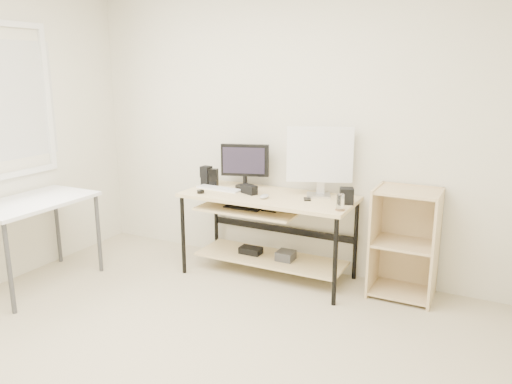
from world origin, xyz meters
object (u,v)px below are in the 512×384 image
object	(u,v)px
black_monitor	(245,163)
white_imac	(320,157)
shelf_unit	(405,242)
side_table	(32,210)
audio_controller	(213,177)
desk	(266,218)

from	to	relation	value
black_monitor	white_imac	bearing A→B (deg)	-17.68
shelf_unit	side_table	bearing A→B (deg)	-156.67
shelf_unit	black_monitor	xyz separation A→B (m)	(-1.46, -0.01, 0.53)
white_imac	audio_controller	world-z (taller)	white_imac
shelf_unit	white_imac	distance (m)	0.99
white_imac	audio_controller	xyz separation A→B (m)	(-1.01, -0.07, -0.26)
side_table	audio_controller	world-z (taller)	audio_controller
side_table	audio_controller	bearing A→B (deg)	46.73
desk	black_monitor	distance (m)	0.55
desk	side_table	bearing A→B (deg)	-147.35
black_monitor	audio_controller	size ratio (longest dim) A/B	2.64
shelf_unit	white_imac	xyz separation A→B (m)	(-0.75, -0.01, 0.64)
white_imac	audio_controller	bearing A→B (deg)	163.11
black_monitor	audio_controller	xyz separation A→B (m)	(-0.29, -0.07, -0.15)
desk	shelf_unit	bearing A→B (deg)	7.77
shelf_unit	audio_controller	xyz separation A→B (m)	(-1.76, -0.08, 0.38)
shelf_unit	audio_controller	size ratio (longest dim) A/B	5.51
shelf_unit	black_monitor	world-z (taller)	black_monitor
white_imac	black_monitor	bearing A→B (deg)	158.92
desk	white_imac	bearing A→B (deg)	19.88
side_table	black_monitor	distance (m)	1.85
side_table	black_monitor	world-z (taller)	black_monitor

